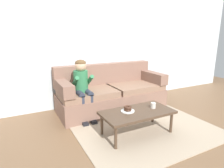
{
  "coord_description": "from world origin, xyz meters",
  "views": [
    {
      "loc": [
        -1.84,
        -2.58,
        1.51
      ],
      "look_at": [
        -0.26,
        0.45,
        0.65
      ],
      "focal_mm": 30.61,
      "sensor_mm": 36.0,
      "label": 1
    }
  ],
  "objects_px": {
    "mug": "(153,105)",
    "couch": "(111,93)",
    "coffee_table": "(137,114)",
    "toy_controller": "(155,115)",
    "person_child": "(82,84)",
    "donut": "(128,109)"
  },
  "relations": [
    {
      "from": "mug",
      "to": "couch",
      "type": "bearing_deg",
      "value": 97.72
    },
    {
      "from": "coffee_table",
      "to": "toy_controller",
      "type": "bearing_deg",
      "value": 29.48
    },
    {
      "from": "couch",
      "to": "coffee_table",
      "type": "xyz_separation_m",
      "value": [
        -0.14,
        -1.17,
        0.01
      ]
    },
    {
      "from": "person_child",
      "to": "mug",
      "type": "height_order",
      "value": "person_child"
    },
    {
      "from": "coffee_table",
      "to": "person_child",
      "type": "bearing_deg",
      "value": 119.7
    },
    {
      "from": "coffee_table",
      "to": "mug",
      "type": "distance_m",
      "value": 0.31
    },
    {
      "from": "coffee_table",
      "to": "mug",
      "type": "xyz_separation_m",
      "value": [
        0.3,
        -0.01,
        0.08
      ]
    },
    {
      "from": "coffee_table",
      "to": "couch",
      "type": "bearing_deg",
      "value": 83.04
    },
    {
      "from": "person_child",
      "to": "donut",
      "type": "height_order",
      "value": "person_child"
    },
    {
      "from": "couch",
      "to": "donut",
      "type": "bearing_deg",
      "value": -104.18
    },
    {
      "from": "couch",
      "to": "mug",
      "type": "relative_size",
      "value": 24.6
    },
    {
      "from": "person_child",
      "to": "donut",
      "type": "bearing_deg",
      "value": -65.43
    },
    {
      "from": "donut",
      "to": "mug",
      "type": "distance_m",
      "value": 0.44
    },
    {
      "from": "coffee_table",
      "to": "person_child",
      "type": "distance_m",
      "value": 1.15
    },
    {
      "from": "person_child",
      "to": "toy_controller",
      "type": "height_order",
      "value": "person_child"
    },
    {
      "from": "coffee_table",
      "to": "donut",
      "type": "distance_m",
      "value": 0.17
    },
    {
      "from": "toy_controller",
      "to": "couch",
      "type": "bearing_deg",
      "value": 131.63
    },
    {
      "from": "couch",
      "to": "coffee_table",
      "type": "distance_m",
      "value": 1.18
    },
    {
      "from": "couch",
      "to": "person_child",
      "type": "xyz_separation_m",
      "value": [
        -0.69,
        -0.21,
        0.33
      ]
    },
    {
      "from": "person_child",
      "to": "donut",
      "type": "distance_m",
      "value": 1.02
    },
    {
      "from": "coffee_table",
      "to": "mug",
      "type": "height_order",
      "value": "mug"
    },
    {
      "from": "donut",
      "to": "toy_controller",
      "type": "bearing_deg",
      "value": 21.67
    }
  ]
}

